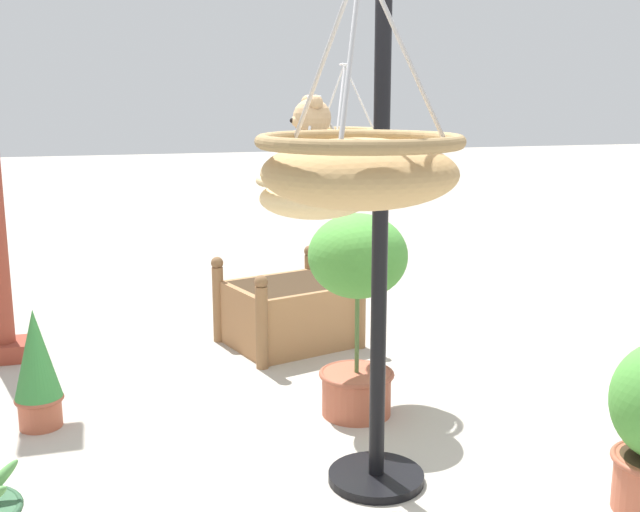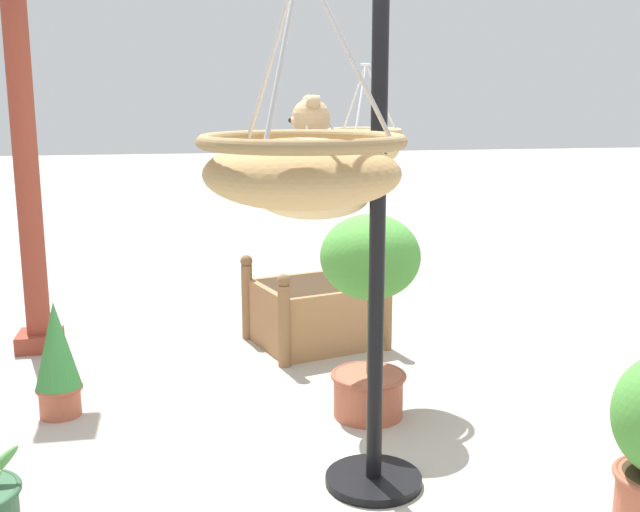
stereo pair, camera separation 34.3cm
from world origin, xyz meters
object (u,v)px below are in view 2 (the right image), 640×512
Objects in this scene: greenhouse_pillar_far_back at (26,157)px; potted_plant_fern_front at (57,360)px; wooden_planter_box at (315,310)px; display_pole_central at (376,305)px; hanging_basket_with_teddy at (313,194)px; hanging_basket_left_high at (302,167)px; teddy_bear at (308,152)px; potted_plant_small_succulent at (370,292)px; hanging_basket_right_low at (365,145)px.

greenhouse_pillar_far_back reaches higher than potted_plant_fern_front.
potted_plant_fern_front reaches higher than wooden_planter_box.
display_pole_central is 5.04× the size of hanging_basket_with_teddy.
teddy_bear is at bearing -10.15° from hanging_basket_left_high.
hanging_basket_with_teddy is 0.81× the size of potted_plant_fern_front.
greenhouse_pillar_far_back is at bearing 20.66° from hanging_basket_left_high.
greenhouse_pillar_far_back reaches higher than display_pole_central.
wooden_planter_box is 1.56× the size of potted_plant_fern_front.
potted_plant_small_succulent is (-1.51, -1.98, -0.62)m from greenhouse_pillar_far_back.
teddy_bear is at bearing 90.00° from hanging_basket_with_teddy.
wooden_planter_box is at bearing 12.95° from hanging_basket_right_low.
potted_plant_small_succulent is at bearing -176.89° from wooden_planter_box.
greenhouse_pillar_far_back is 1.60m from potted_plant_fern_front.
hanging_basket_with_teddy is 0.88× the size of hanging_basket_right_low.
wooden_planter_box is (2.03, -0.09, -0.60)m from display_pole_central.
display_pole_central is 2.94m from greenhouse_pillar_far_back.
greenhouse_pillar_far_back reaches higher than hanging_basket_with_teddy.
greenhouse_pillar_far_back is (2.11, 1.57, 0.02)m from hanging_basket_with_teddy.
hanging_basket_with_teddy reaches higher than wooden_planter_box.
teddy_bear reaches higher than hanging_basket_with_teddy.
hanging_basket_left_high is at bearing -156.12° from potted_plant_fern_front.
hanging_basket_right_low reaches higher than teddy_bear.
display_pole_central is 0.78m from potted_plant_small_succulent.
display_pole_central is 4.30× the size of hanging_basket_left_high.
greenhouse_pillar_far_back is 2.73× the size of wooden_planter_box.
potted_plant_small_succulent is at bearing -100.51° from potted_plant_fern_front.
potted_plant_fern_front is (-0.97, 1.60, 0.08)m from wooden_planter_box.
display_pole_central is at bearing -120.96° from hanging_basket_with_teddy.
potted_plant_small_succulent reaches higher than wooden_planter_box.
display_pole_central is 1.46m from hanging_basket_right_low.
teddy_bear is 1.94m from potted_plant_fern_front.
wooden_planter_box is (-0.23, -1.91, -1.09)m from greenhouse_pillar_far_back.
greenhouse_pillar_far_back is 4.24× the size of potted_plant_fern_front.
greenhouse_pillar_far_back is at bearing 52.59° from potted_plant_small_succulent.
potted_plant_small_succulent is (-1.28, -0.07, 0.46)m from wooden_planter_box.
hanging_basket_with_teddy is 0.95m from potted_plant_small_succulent.
display_pole_central is at bearing 168.85° from hanging_basket_right_low.
hanging_basket_with_teddy is 1.24× the size of teddy_bear.
display_pole_central is 0.72m from teddy_bear.
hanging_basket_with_teddy is 0.18m from teddy_bear.
teddy_bear reaches higher than wooden_planter_box.
hanging_basket_with_teddy reaches higher than potted_plant_small_succulent.
hanging_basket_left_high is 0.22× the size of greenhouse_pillar_far_back.
hanging_basket_left_high is at bearing -159.34° from greenhouse_pillar_far_back.
potted_plant_small_succulent is (0.60, -0.41, -0.61)m from hanging_basket_with_teddy.
hanging_basket_with_teddy is 0.85× the size of hanging_basket_left_high.
hanging_basket_with_teddy is at bearing 169.78° from wooden_planter_box.
display_pole_central reaches higher than wooden_planter_box.
hanging_basket_right_low is at bearing -114.77° from greenhouse_pillar_far_back.
hanging_basket_right_low is at bearing -17.10° from hanging_basket_left_high.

